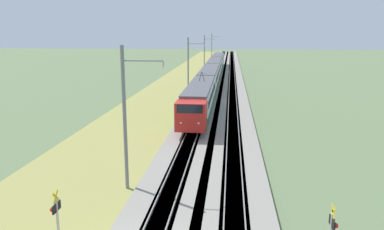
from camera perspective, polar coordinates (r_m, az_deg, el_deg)
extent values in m
cube|color=gray|center=(64.90, 2.79, 4.15)|extent=(240.00, 4.40, 0.30)
cube|color=gray|center=(64.81, 6.16, 4.08)|extent=(240.00, 4.40, 0.30)
cube|color=#4C4238|center=(64.90, 2.79, 4.15)|extent=(240.00, 1.57, 0.30)
cube|color=gray|center=(64.90, 2.32, 4.35)|extent=(240.00, 0.07, 0.15)
cube|color=gray|center=(64.84, 3.26, 4.34)|extent=(240.00, 0.07, 0.15)
cube|color=#4C4238|center=(64.81, 6.16, 4.08)|extent=(240.00, 1.57, 0.30)
cube|color=gray|center=(64.78, 5.69, 4.29)|extent=(240.00, 0.07, 0.15)
cube|color=gray|center=(64.78, 6.64, 4.26)|extent=(240.00, 0.07, 0.15)
cube|color=#99934C|center=(65.42, -1.96, 4.14)|extent=(240.00, 11.79, 0.12)
cube|color=red|center=(33.66, -0.14, -0.08)|extent=(2.44, 2.72, 2.55)
cube|color=black|center=(33.13, -0.20, 1.23)|extent=(1.76, 2.27, 0.77)
sphere|color=#F2EAC6|center=(32.72, -1.71, -1.19)|extent=(0.20, 0.20, 0.20)
sphere|color=#F2EAC6|center=(32.55, 1.01, -1.26)|extent=(0.20, 0.20, 0.20)
cube|color=#196B47|center=(43.33, 1.21, 1.54)|extent=(17.02, 2.84, 0.71)
cube|color=silver|center=(43.11, 1.22, 3.21)|extent=(17.02, 2.84, 1.84)
cube|color=black|center=(43.08, 1.22, 3.40)|extent=(15.65, 2.86, 0.77)
cube|color=#515156|center=(42.95, 1.23, 4.58)|extent=(17.02, 2.61, 0.25)
cube|color=black|center=(43.46, 1.21, 0.72)|extent=(16.17, 2.41, 0.55)
cylinder|color=black|center=(36.96, -0.47, -1.15)|extent=(0.86, 0.12, 0.86)
cylinder|color=black|center=(36.86, 1.18, -1.19)|extent=(0.86, 0.12, 0.86)
cube|color=#196B47|center=(61.88, 2.65, 4.86)|extent=(19.45, 2.84, 0.71)
cube|color=silver|center=(61.72, 2.66, 6.04)|extent=(19.45, 2.84, 1.84)
cube|color=black|center=(61.71, 2.66, 6.17)|extent=(17.90, 2.86, 0.77)
cube|color=#515156|center=(61.61, 2.67, 7.00)|extent=(19.45, 2.61, 0.25)
cube|color=black|center=(61.97, 2.64, 4.29)|extent=(18.48, 2.41, 0.55)
cube|color=#196B47|center=(81.77, 3.47, 6.74)|extent=(19.45, 2.84, 0.71)
cube|color=silver|center=(81.65, 3.48, 7.63)|extent=(19.45, 2.84, 1.84)
cube|color=black|center=(81.64, 3.48, 7.73)|extent=(17.90, 2.86, 0.77)
cube|color=#515156|center=(81.57, 3.49, 8.36)|extent=(19.45, 2.61, 0.25)
cube|color=black|center=(81.84, 3.46, 6.30)|extent=(18.48, 2.41, 0.55)
cube|color=#196B47|center=(101.73, 3.96, 7.88)|extent=(19.45, 2.84, 0.71)
cube|color=silver|center=(101.63, 3.98, 8.59)|extent=(19.45, 2.84, 1.84)
cube|color=black|center=(101.62, 3.98, 8.68)|extent=(17.90, 2.86, 0.77)
cube|color=#515156|center=(101.57, 3.98, 9.18)|extent=(19.45, 2.61, 0.25)
cube|color=black|center=(101.78, 3.96, 7.52)|extent=(18.48, 2.41, 0.55)
cylinder|color=black|center=(45.40, 1.28, 5.87)|extent=(0.06, 0.33, 1.08)
cylinder|color=black|center=(45.37, 1.72, 5.87)|extent=(0.06, 0.33, 1.08)
cube|color=black|center=(37.13, 0.35, -2.49)|extent=(0.10, 0.10, 0.00)
cube|color=black|center=(16.84, -19.95, -13.07)|extent=(0.70, 0.06, 0.36)
sphere|color=red|center=(16.69, -20.51, -13.36)|extent=(0.20, 0.20, 0.20)
sphere|color=red|center=(17.05, -19.84, -12.73)|extent=(0.20, 0.20, 0.20)
cube|color=yellow|center=(16.64, -20.08, -11.61)|extent=(0.49, 0.03, 0.49)
cube|color=yellow|center=(16.64, -20.08, -11.61)|extent=(0.49, 0.03, 0.49)
cube|color=black|center=(15.50, 20.56, -15.09)|extent=(0.70, 0.06, 0.36)
sphere|color=red|center=(15.71, 20.61, -14.70)|extent=(0.20, 0.20, 0.20)
sphere|color=red|center=(15.32, 21.04, -15.46)|extent=(0.20, 0.20, 0.20)
cube|color=yellow|center=(15.29, 20.70, -13.52)|extent=(0.49, 0.03, 0.49)
cube|color=yellow|center=(15.29, 20.70, -13.52)|extent=(0.49, 0.03, 0.49)
cylinder|color=slate|center=(22.74, -10.21, -0.82)|extent=(0.22, 0.22, 8.92)
cylinder|color=slate|center=(21.89, -7.53, 8.19)|extent=(0.08, 2.40, 0.08)
cylinder|color=#B2ADA8|center=(21.66, -4.39, 7.69)|extent=(0.10, 0.10, 0.30)
cylinder|color=slate|center=(55.60, -0.59, 7.19)|extent=(0.22, 0.22, 8.85)
cylinder|color=slate|center=(55.26, 0.66, 10.82)|extent=(0.08, 2.40, 0.08)
cylinder|color=#B2ADA8|center=(55.17, 1.92, 10.60)|extent=(0.10, 0.10, 0.30)
cylinder|color=slate|center=(89.14, 1.89, 9.22)|extent=(0.22, 0.22, 8.88)
cylinder|color=slate|center=(88.93, 2.69, 11.49)|extent=(0.08, 2.40, 0.08)
cylinder|color=#B2ADA8|center=(88.87, 3.48, 11.35)|extent=(0.10, 0.10, 0.30)
cylinder|color=slate|center=(122.79, 3.02, 10.17)|extent=(0.22, 0.22, 9.06)
cylinder|color=slate|center=(122.64, 3.61, 11.86)|extent=(0.08, 2.40, 0.08)
cylinder|color=#B2ADA8|center=(122.60, 4.18, 11.76)|extent=(0.10, 0.10, 0.30)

